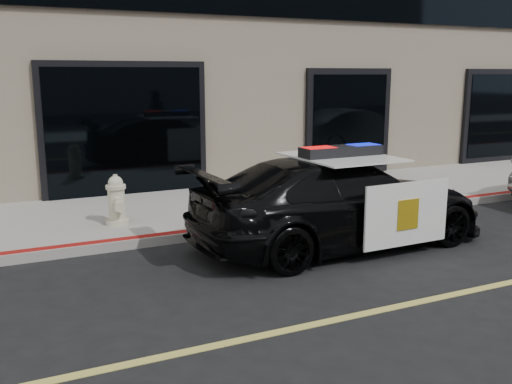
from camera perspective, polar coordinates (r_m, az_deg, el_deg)
name	(u,v)px	position (r m, az deg, el deg)	size (l,w,h in m)	color
ground	(363,314)	(6.58, 10.61, -11.94)	(120.00, 120.00, 0.00)	black
sidewalk_n	(201,209)	(11.01, -5.53, -1.67)	(60.00, 3.50, 0.15)	gray
police_car	(340,201)	(8.84, 8.41, -0.93)	(2.30, 4.85, 1.56)	black
fire_hydrant	(117,201)	(9.73, -13.77, -0.90)	(0.38, 0.53, 0.84)	beige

